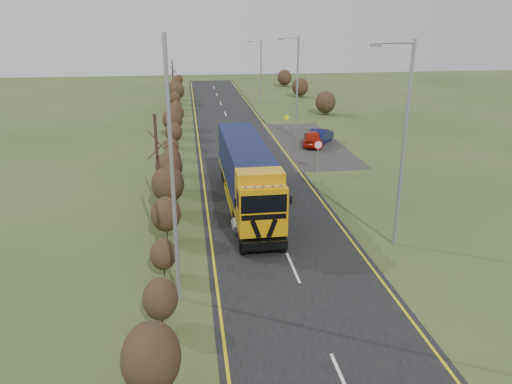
{
  "coord_description": "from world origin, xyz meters",
  "views": [
    {
      "loc": [
        -4.65,
        -24.69,
        11.28
      ],
      "look_at": [
        -0.95,
        1.95,
        1.79
      ],
      "focal_mm": 35.0,
      "sensor_mm": 36.0,
      "label": 1
    }
  ],
  "objects_px": {
    "streetlight_near": "(402,137)",
    "lorry": "(247,172)",
    "car_red_hatchback": "(313,138)",
    "speed_sign": "(318,150)",
    "car_blue_sedan": "(320,136)"
  },
  "relations": [
    {
      "from": "car_blue_sedan",
      "to": "speed_sign",
      "type": "distance_m",
      "value": 9.64
    },
    {
      "from": "car_red_hatchback",
      "to": "lorry",
      "type": "bearing_deg",
      "value": 76.71
    },
    {
      "from": "car_red_hatchback",
      "to": "speed_sign",
      "type": "relative_size",
      "value": 1.66
    },
    {
      "from": "lorry",
      "to": "car_blue_sedan",
      "type": "height_order",
      "value": "lorry"
    },
    {
      "from": "streetlight_near",
      "to": "lorry",
      "type": "bearing_deg",
      "value": 136.48
    },
    {
      "from": "lorry",
      "to": "streetlight_near",
      "type": "bearing_deg",
      "value": -43.98
    },
    {
      "from": "streetlight_near",
      "to": "speed_sign",
      "type": "height_order",
      "value": "streetlight_near"
    },
    {
      "from": "lorry",
      "to": "streetlight_near",
      "type": "relative_size",
      "value": 1.4
    },
    {
      "from": "lorry",
      "to": "car_red_hatchback",
      "type": "distance_m",
      "value": 16.77
    },
    {
      "from": "car_blue_sedan",
      "to": "car_red_hatchback",
      "type": "bearing_deg",
      "value": 74.62
    },
    {
      "from": "car_blue_sedan",
      "to": "streetlight_near",
      "type": "distance_m",
      "value": 22.67
    },
    {
      "from": "car_red_hatchback",
      "to": "speed_sign",
      "type": "xyz_separation_m",
      "value": [
        -1.75,
        -8.39,
        1.09
      ]
    },
    {
      "from": "speed_sign",
      "to": "lorry",
      "type": "bearing_deg",
      "value": -134.27
    },
    {
      "from": "lorry",
      "to": "car_red_hatchback",
      "type": "bearing_deg",
      "value": 61.28
    },
    {
      "from": "streetlight_near",
      "to": "car_red_hatchback",
      "type": "bearing_deg",
      "value": 87.13
    }
  ]
}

